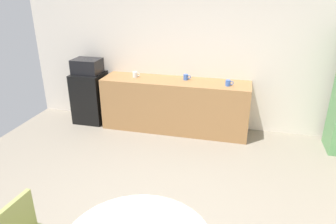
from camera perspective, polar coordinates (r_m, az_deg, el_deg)
The scene contains 7 objects.
wall_back at distance 5.43m, azimuth 4.42°, elevation 10.72°, with size 6.00×0.10×2.60m, color silver.
counter_block at distance 5.39m, azimuth 1.27°, elevation 1.23°, with size 2.51×0.60×0.90m, color #9E7042.
mini_fridge at distance 5.92m, azimuth -14.08°, elevation 2.64°, with size 0.54×0.54×0.92m, color black.
microwave at distance 5.76m, azimuth -14.64°, elevation 8.14°, with size 0.48×0.38×0.26m, color black.
mug_white at distance 5.27m, azimuth 3.32°, elevation 6.43°, with size 0.13×0.08×0.09m.
mug_green at distance 5.45m, azimuth -6.05°, elevation 6.88°, with size 0.13×0.08×0.09m.
mug_red at distance 5.04m, azimuth 11.01°, elevation 5.26°, with size 0.13×0.08×0.09m.
Camera 1 is at (0.88, -2.24, 2.42)m, focal length 33.16 mm.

